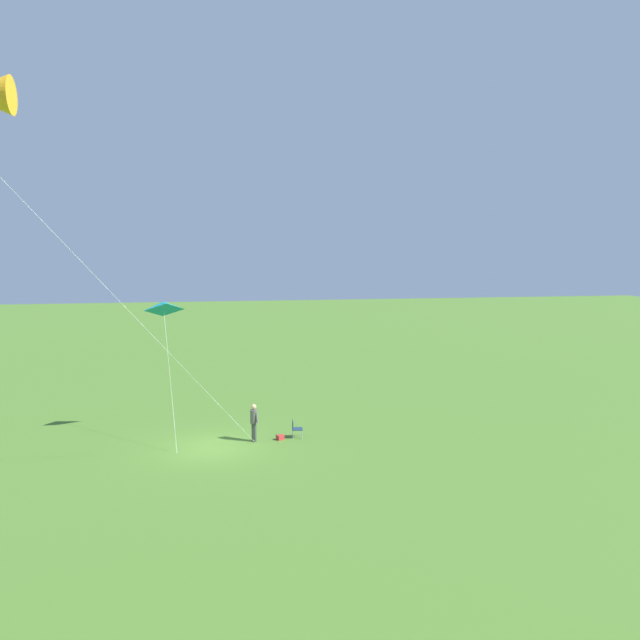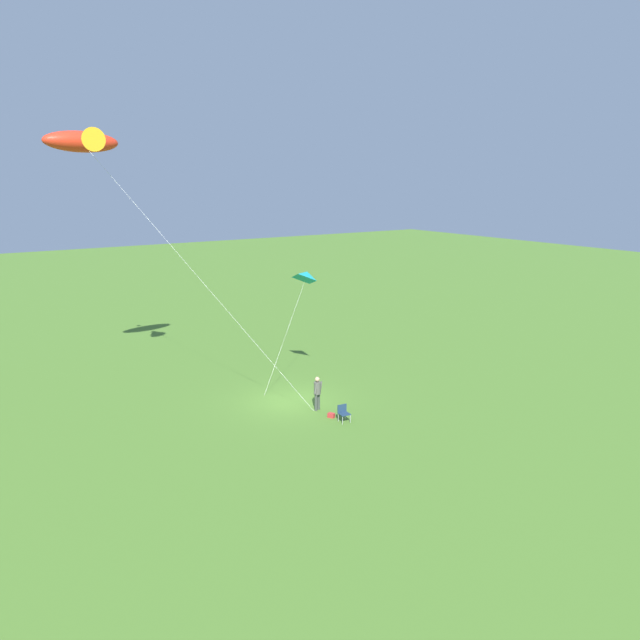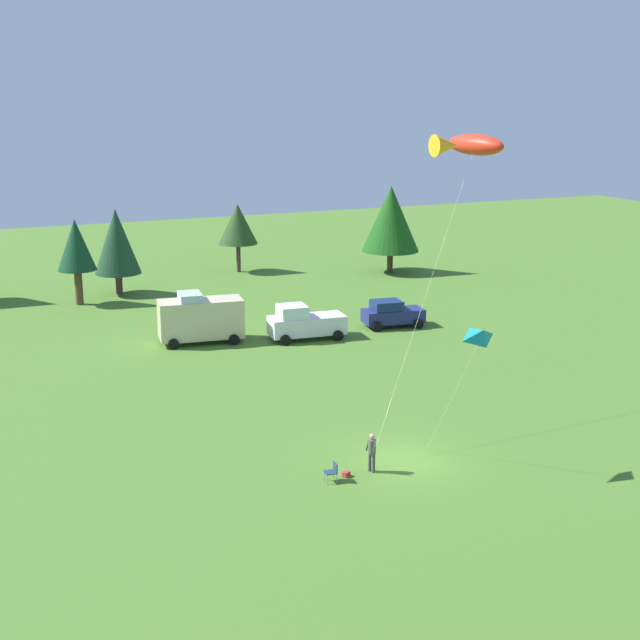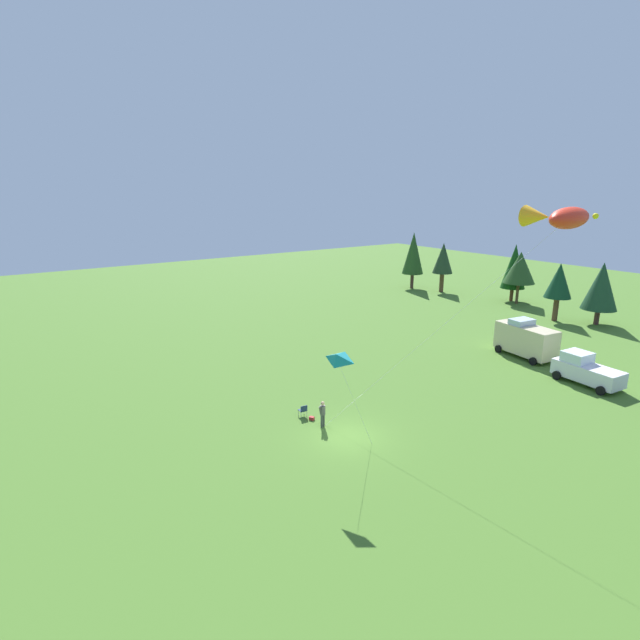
{
  "view_description": "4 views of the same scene",
  "coord_description": "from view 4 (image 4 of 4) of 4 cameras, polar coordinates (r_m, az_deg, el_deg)",
  "views": [
    {
      "loc": [
        0.12,
        27.42,
        8.78
      ],
      "look_at": [
        -5.05,
        -0.98,
        5.51
      ],
      "focal_mm": 35.0,
      "sensor_mm": 36.0,
      "label": 1
    },
    {
      "loc": [
        -26.58,
        15.68,
        11.42
      ],
      "look_at": [
        -3.75,
        0.52,
        5.14
      ],
      "focal_mm": 35.0,
      "sensor_mm": 36.0,
      "label": 2
    },
    {
      "loc": [
        -18.27,
        -32.13,
        15.82
      ],
      "look_at": [
        -3.15,
        2.08,
        6.26
      ],
      "focal_mm": 50.0,
      "sensor_mm": 36.0,
      "label": 3
    },
    {
      "loc": [
        21.68,
        -17.2,
        14.63
      ],
      "look_at": [
        -3.62,
        0.45,
        6.5
      ],
      "focal_mm": 28.0,
      "sensor_mm": 36.0,
      "label": 4
    }
  ],
  "objects": [
    {
      "name": "kite_large_fish",
      "position": [
        28.45,
        25.83,
        10.49
      ],
      "size": [
        11.23,
        9.89,
        13.8
      ],
      "color": "red",
      "rests_on": "ground"
    },
    {
      "name": "kite_delta_teal",
      "position": [
        25.85,
        1.88,
        -4.44
      ],
      "size": [
        1.54,
        3.8,
        6.56
      ],
      "color": "teal",
      "rests_on": "ground"
    },
    {
      "name": "van_camper_beige",
      "position": [
        48.18,
        22.45,
        -2.02
      ],
      "size": [
        5.65,
        3.21,
        3.34
      ],
      "rotation": [
        0.0,
        0.0,
        3.0
      ],
      "color": "beige",
      "rests_on": "ground"
    },
    {
      "name": "truck_white_pickup",
      "position": [
        43.69,
        28.1,
        -5.08
      ],
      "size": [
        5.17,
        2.8,
        2.34
      ],
      "rotation": [
        0.0,
        0.0,
        3.05
      ],
      "color": "silver",
      "rests_on": "ground"
    },
    {
      "name": "ground_plane",
      "position": [
        31.3,
        3.2,
        -13.12
      ],
      "size": [
        160.0,
        160.0,
        0.0
      ],
      "primitive_type": "plane",
      "color": "#477127"
    },
    {
      "name": "folding_chair",
      "position": [
        33.49,
        -1.94,
        -10.22
      ],
      "size": [
        0.53,
        0.53,
        0.82
      ],
      "rotation": [
        0.0,
        0.0,
        3.04
      ],
      "color": "navy",
      "rests_on": "ground"
    },
    {
      "name": "person_kite_flyer",
      "position": [
        31.9,
        0.3,
        -10.48
      ],
      "size": [
        0.43,
        0.63,
        1.74
      ],
      "rotation": [
        0.0,
        0.0,
        3.49
      ],
      "color": "#3C443D",
      "rests_on": "ground"
    },
    {
      "name": "backpack_on_grass",
      "position": [
        33.19,
        -0.95,
        -11.17
      ],
      "size": [
        0.39,
        0.35,
        0.22
      ],
      "primitive_type": "cube",
      "rotation": [
        0.0,
        0.0,
        3.64
      ],
      "color": "#B82E2C",
      "rests_on": "ground"
    },
    {
      "name": "treeline_distant",
      "position": [
        62.7,
        30.07,
        3.72
      ],
      "size": [
        55.18,
        10.57,
        8.41
      ],
      "color": "#462F28",
      "rests_on": "ground"
    }
  ]
}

